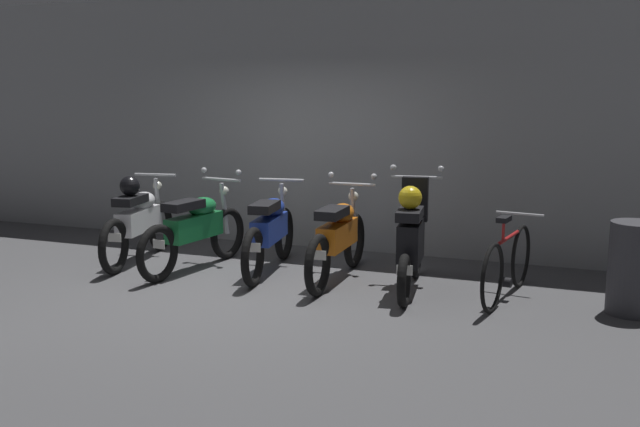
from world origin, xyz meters
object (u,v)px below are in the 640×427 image
at_px(motorbike_slot_4, 411,238).
at_px(bicycle, 507,264).
at_px(motorbike_slot_1, 196,228).
at_px(motorbike_slot_2, 270,230).
at_px(trash_bin, 634,268).
at_px(motorbike_slot_3, 338,237).
at_px(motorbike_slot_0, 138,219).

bearing_deg(motorbike_slot_4, bicycle, 2.53).
bearing_deg(motorbike_slot_1, motorbike_slot_4, 0.05).
relative_size(motorbike_slot_2, motorbike_slot_4, 1.16).
bearing_deg(motorbike_slot_4, trash_bin, -0.69).
xyz_separation_m(bicycle, trash_bin, (1.18, -0.07, 0.08)).
bearing_deg(motorbike_slot_3, motorbike_slot_2, 174.83).
bearing_deg(motorbike_slot_1, motorbike_slot_2, 14.48).
xyz_separation_m(motorbike_slot_0, motorbike_slot_4, (3.46, -0.11, 0.04)).
distance_m(motorbike_slot_1, motorbike_slot_2, 0.89).
bearing_deg(bicycle, motorbike_slot_4, -177.47).
relative_size(motorbike_slot_2, motorbike_slot_3, 0.99).
distance_m(motorbike_slot_1, trash_bin, 4.75).
bearing_deg(motorbike_slot_0, bicycle, -0.80).
bearing_deg(trash_bin, motorbike_slot_3, 176.85).
height_order(motorbike_slot_3, trash_bin, motorbike_slot_3).
distance_m(motorbike_slot_4, trash_bin, 2.17).
relative_size(motorbike_slot_0, trash_bin, 2.19).
bearing_deg(motorbike_slot_3, trash_bin, -3.15).
bearing_deg(trash_bin, motorbike_slot_2, 176.40).
distance_m(motorbike_slot_2, motorbike_slot_3, 0.87).
height_order(motorbike_slot_1, trash_bin, motorbike_slot_1).
height_order(motorbike_slot_0, motorbike_slot_3, motorbike_slot_3).
distance_m(motorbike_slot_2, trash_bin, 3.90).
bearing_deg(bicycle, motorbike_slot_2, 176.31).
distance_m(motorbike_slot_2, bicycle, 2.73).
relative_size(motorbike_slot_1, motorbike_slot_2, 1.00).
bearing_deg(motorbike_slot_3, motorbike_slot_1, -175.27).
distance_m(motorbike_slot_0, motorbike_slot_2, 1.73).
bearing_deg(motorbike_slot_2, motorbike_slot_1, -165.52).
bearing_deg(motorbike_slot_3, motorbike_slot_0, -179.22).
relative_size(motorbike_slot_0, motorbike_slot_3, 0.99).
height_order(motorbike_slot_2, bicycle, motorbike_slot_2).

